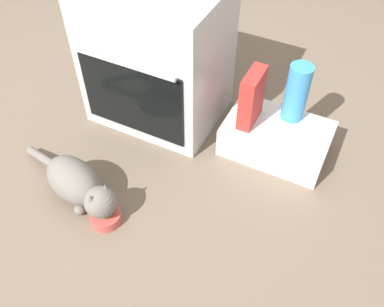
% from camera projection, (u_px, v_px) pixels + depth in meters
% --- Properties ---
extents(ground, '(8.00, 8.00, 0.00)m').
position_uv_depth(ground, '(130.00, 153.00, 2.18)').
color(ground, '#6B5B4C').
extents(oven, '(0.65, 0.55, 0.73)m').
position_uv_depth(oven, '(157.00, 55.00, 2.13)').
color(oven, '#B7BABF').
rests_on(oven, ground).
extents(pantry_cabinet, '(0.51, 0.33, 0.17)m').
position_uv_depth(pantry_cabinet, '(276.00, 138.00, 2.13)').
color(pantry_cabinet, white).
rests_on(pantry_cabinet, ground).
extents(food_bowl, '(0.14, 0.14, 0.08)m').
position_uv_depth(food_bowl, '(106.00, 216.00, 1.88)').
color(food_bowl, '#C64C47').
rests_on(food_bowl, ground).
extents(cat, '(0.64, 0.27, 0.21)m').
position_uv_depth(cat, '(78.00, 184.00, 1.90)').
color(cat, slate).
rests_on(cat, ground).
extents(water_bottle, '(0.11, 0.11, 0.30)m').
position_uv_depth(water_bottle, '(297.00, 93.00, 2.01)').
color(water_bottle, '#388CD1').
rests_on(water_bottle, pantry_cabinet).
extents(cereal_box, '(0.07, 0.18, 0.28)m').
position_uv_depth(cereal_box, '(252.00, 98.00, 2.00)').
color(cereal_box, '#B72D28').
rests_on(cereal_box, pantry_cabinet).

